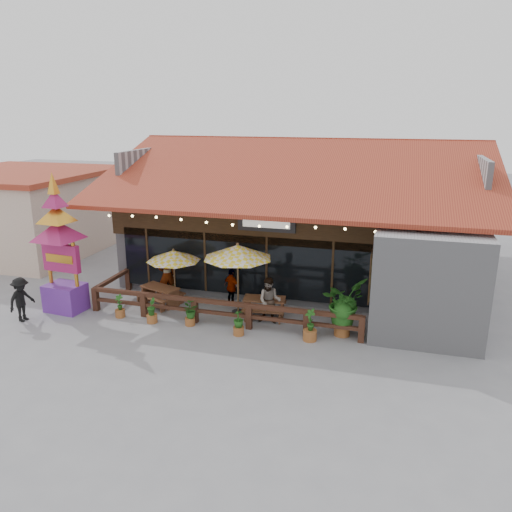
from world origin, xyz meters
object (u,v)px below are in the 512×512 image
(picnic_table_left, at_px, (160,293))
(umbrella_left, at_px, (174,256))
(tropical_plant, at_px, (343,304))
(pedestrian, at_px, (21,299))
(umbrella_right, at_px, (238,252))
(picnic_table_right, at_px, (264,304))
(thai_sign_tower, at_px, (59,234))

(picnic_table_left, bearing_deg, umbrella_left, 25.94)
(picnic_table_left, relative_size, tropical_plant, 0.92)
(umbrella_left, bearing_deg, pedestrian, -146.29)
(umbrella_right, bearing_deg, picnic_table_right, -3.59)
(picnic_table_right, height_order, pedestrian, pedestrian)
(umbrella_left, bearing_deg, picnic_table_left, -154.06)
(umbrella_right, height_order, pedestrian, umbrella_right)
(umbrella_left, height_order, pedestrian, umbrella_left)
(umbrella_left, distance_m, thai_sign_tower, 4.18)
(umbrella_left, xyz_separation_m, umbrella_right, (2.65, -0.25, 0.43))
(umbrella_right, relative_size, picnic_table_left, 1.56)
(umbrella_left, xyz_separation_m, tropical_plant, (6.57, -1.10, -0.80))
(picnic_table_left, height_order, thai_sign_tower, thai_sign_tower)
(umbrella_right, height_order, picnic_table_left, umbrella_right)
(picnic_table_left, bearing_deg, thai_sign_tower, -154.35)
(picnic_table_left, bearing_deg, umbrella_right, 0.02)
(tropical_plant, bearing_deg, picnic_table_right, 164.82)
(pedestrian, bearing_deg, umbrella_left, -49.24)
(pedestrian, bearing_deg, thai_sign_tower, -27.58)
(picnic_table_left, relative_size, thai_sign_tower, 0.33)
(picnic_table_left, xyz_separation_m, tropical_plant, (7.09, -0.85, 0.65))
(picnic_table_right, xyz_separation_m, pedestrian, (-8.20, -2.71, 0.32))
(umbrella_left, distance_m, tropical_plant, 6.71)
(umbrella_right, relative_size, picnic_table_right, 1.72)
(thai_sign_tower, bearing_deg, umbrella_right, 13.48)
(picnic_table_left, xyz_separation_m, pedestrian, (-4.02, -2.77, 0.32))
(picnic_table_right, bearing_deg, picnic_table_left, 179.14)
(umbrella_right, relative_size, pedestrian, 1.76)
(umbrella_left, xyz_separation_m, thai_sign_tower, (-3.66, -1.76, 1.01))
(umbrella_left, distance_m, umbrella_right, 2.69)
(thai_sign_tower, xyz_separation_m, pedestrian, (-0.87, -1.26, -2.14))
(umbrella_right, relative_size, thai_sign_tower, 0.51)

